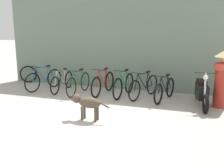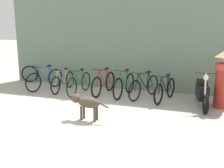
{
  "view_description": "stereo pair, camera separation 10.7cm",
  "coord_description": "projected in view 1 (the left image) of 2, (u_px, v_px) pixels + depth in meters",
  "views": [
    {
      "loc": [
        3.08,
        -5.67,
        2.29
      ],
      "look_at": [
        0.77,
        1.31,
        0.65
      ],
      "focal_mm": 42.0,
      "sensor_mm": 36.0,
      "label": 1
    },
    {
      "loc": [
        3.18,
        -5.64,
        2.29
      ],
      "look_at": [
        0.77,
        1.31,
        0.65
      ],
      "focal_mm": 42.0,
      "sensor_mm": 36.0,
      "label": 2
    }
  ],
  "objects": [
    {
      "name": "ground_plane",
      "position": [
        68.0,
        117.0,
        6.7
      ],
      "size": [
        60.0,
        60.0,
        0.0
      ],
      "primitive_type": "plane",
      "color": "#ADA89E"
    },
    {
      "name": "shop_wall_back",
      "position": [
        111.0,
        43.0,
        9.61
      ],
      "size": [
        8.32,
        0.2,
        3.33
      ],
      "color": "slate",
      "rests_on": "ground"
    },
    {
      "name": "bicycle_0",
      "position": [
        44.0,
        80.0,
        9.55
      ],
      "size": [
        0.58,
        1.68,
        0.9
      ],
      "rotation": [
        0.0,
        0.0,
        -1.84
      ],
      "color": "black",
      "rests_on": "ground"
    },
    {
      "name": "bicycle_1",
      "position": [
        62.0,
        82.0,
        9.32
      ],
      "size": [
        0.46,
        1.7,
        0.82
      ],
      "rotation": [
        0.0,
        0.0,
        -1.54
      ],
      "color": "black",
      "rests_on": "ground"
    },
    {
      "name": "bicycle_2",
      "position": [
        79.0,
        83.0,
        8.95
      ],
      "size": [
        0.46,
        1.69,
        0.87
      ],
      "rotation": [
        0.0,
        0.0,
        -1.6
      ],
      "color": "black",
      "rests_on": "ground"
    },
    {
      "name": "bicycle_3",
      "position": [
        103.0,
        84.0,
        8.91
      ],
      "size": [
        0.46,
        1.73,
        0.91
      ],
      "rotation": [
        0.0,
        0.0,
        -1.67
      ],
      "color": "black",
      "rests_on": "ground"
    },
    {
      "name": "bicycle_4",
      "position": [
        124.0,
        85.0,
        8.62
      ],
      "size": [
        0.46,
        1.65,
        0.92
      ],
      "rotation": [
        0.0,
        0.0,
        -1.7
      ],
      "color": "black",
      "rests_on": "ground"
    },
    {
      "name": "bicycle_5",
      "position": [
        144.0,
        87.0,
        8.47
      ],
      "size": [
        0.67,
        1.68,
        0.87
      ],
      "rotation": [
        0.0,
        0.0,
        -1.91
      ],
      "color": "black",
      "rests_on": "ground"
    },
    {
      "name": "bicycle_6",
      "position": [
        165.0,
        90.0,
        8.13
      ],
      "size": [
        0.53,
        1.63,
        0.84
      ],
      "rotation": [
        0.0,
        0.0,
        -1.81
      ],
      "color": "black",
      "rests_on": "ground"
    },
    {
      "name": "motorcycle",
      "position": [
        202.0,
        92.0,
        7.57
      ],
      "size": [
        0.58,
        1.9,
        1.06
      ],
      "rotation": [
        0.0,
        0.0,
        -1.42
      ],
      "color": "black",
      "rests_on": "ground"
    },
    {
      "name": "stray_dog",
      "position": [
        87.0,
        103.0,
        6.43
      ],
      "size": [
        1.03,
        0.28,
        0.64
      ],
      "rotation": [
        0.0,
        0.0,
        3.13
      ],
      "color": "#4C3F33",
      "rests_on": "ground"
    },
    {
      "name": "person_in_robes",
      "position": [
        222.0,
        77.0,
        7.38
      ],
      "size": [
        0.65,
        0.65,
        1.63
      ],
      "rotation": [
        0.0,
        0.0,
        2.85
      ],
      "color": "#B72D23",
      "rests_on": "ground"
    },
    {
      "name": "spare_tire_left",
      "position": [
        28.0,
        74.0,
        10.74
      ],
      "size": [
        0.68,
        0.27,
        0.69
      ],
      "rotation": [
        0.0,
        0.0,
        0.32
      ],
      "color": "black",
      "rests_on": "ground"
    }
  ]
}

